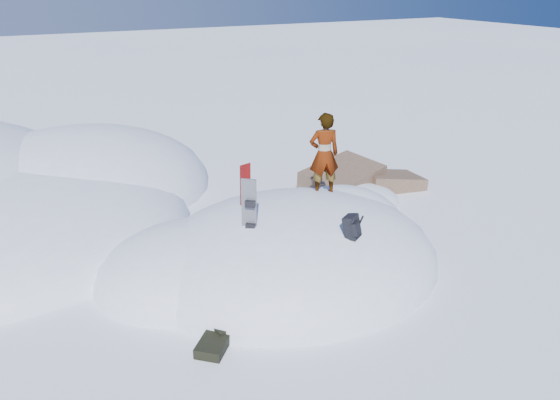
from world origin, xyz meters
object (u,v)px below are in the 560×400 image
snowboard_dark (250,217)px  backpack (353,227)px  snowboard_red (246,196)px  person (324,154)px

snowboard_dark → backpack: bearing=7.8°
snowboard_red → backpack: 2.67m
snowboard_dark → backpack: snowboard_dark is taller
backpack → snowboard_red: bearing=87.9°
snowboard_red → person: bearing=-17.7°
snowboard_red → snowboard_dark: (-0.42, -1.12, 0.01)m
snowboard_dark → person: bearing=65.8°
snowboard_red → backpack: bearing=-76.8°
snowboard_dark → person: size_ratio=0.85×
snowboard_red → person: 2.16m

